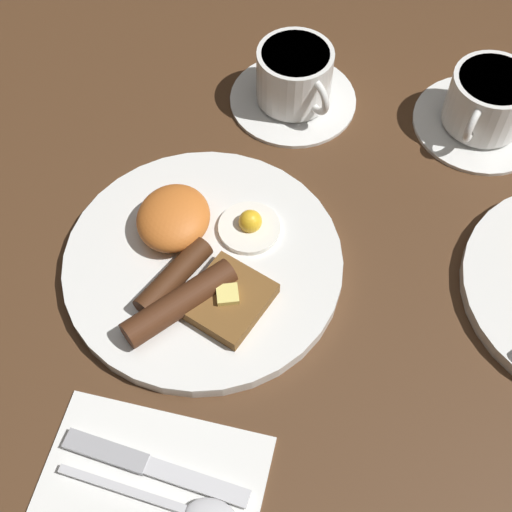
% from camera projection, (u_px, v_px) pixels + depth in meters
% --- Properties ---
extents(ground_plane, '(3.00, 3.00, 0.00)m').
position_uv_depth(ground_plane, '(204.00, 267.00, 0.70)').
color(ground_plane, '#4C301C').
extents(breakfast_plate_near, '(0.27, 0.27, 0.05)m').
position_uv_depth(breakfast_plate_near, '(200.00, 260.00, 0.69)').
color(breakfast_plate_near, white).
rests_on(breakfast_plate_near, ground_plane).
extents(teacup_near, '(0.15, 0.15, 0.07)m').
position_uv_depth(teacup_near, '(294.00, 81.00, 0.80)').
color(teacup_near, white).
rests_on(teacup_near, ground_plane).
extents(teacup_far, '(0.15, 0.15, 0.07)m').
position_uv_depth(teacup_far, '(486.00, 106.00, 0.78)').
color(teacup_far, white).
rests_on(teacup_far, ground_plane).
extents(napkin, '(0.13, 0.19, 0.01)m').
position_uv_depth(napkin, '(152.00, 484.00, 0.59)').
color(napkin, white).
rests_on(napkin, ground_plane).
extents(knife, '(0.03, 0.16, 0.01)m').
position_uv_depth(knife, '(145.00, 464.00, 0.59)').
color(knife, silver).
rests_on(knife, napkin).
extents(spoon, '(0.03, 0.16, 0.01)m').
position_uv_depth(spoon, '(191.00, 511.00, 0.57)').
color(spoon, silver).
rests_on(spoon, napkin).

